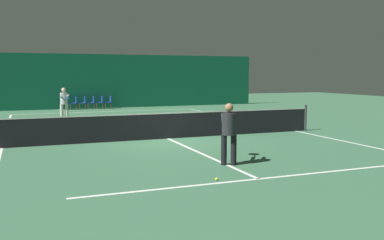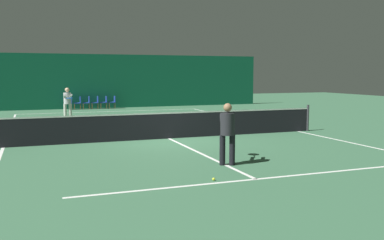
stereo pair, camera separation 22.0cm
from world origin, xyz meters
name	(u,v)px [view 2 (the right image)]	position (x,y,z in m)	size (l,w,h in m)	color
ground_plane	(169,139)	(0.00, 0.00, 0.00)	(60.00, 60.00, 0.00)	#386647
backdrop_curtain	(103,81)	(0.00, 14.80, 1.82)	(23.00, 0.12, 3.64)	#0F5138
court_line_baseline_far	(111,111)	(0.00, 11.90, 0.00)	(11.00, 0.10, 0.00)	white
court_line_service_far	(130,120)	(0.00, 6.40, 0.00)	(8.25, 0.10, 0.00)	white
court_line_service_near	(256,179)	(0.00, -6.40, 0.00)	(8.25, 0.10, 0.00)	white
court_line_sideline_left	(3,148)	(-5.50, 0.00, 0.00)	(0.10, 23.80, 0.00)	white
court_line_sideline_right	(298,131)	(5.50, 0.00, 0.00)	(0.10, 23.80, 0.00)	white
court_line_centre	(169,138)	(0.00, 0.00, 0.00)	(0.10, 12.80, 0.00)	white
tennis_net	(169,125)	(0.00, 0.00, 0.51)	(12.00, 0.10, 1.07)	black
player_near	(227,129)	(0.06, -4.79, 0.93)	(0.85, 1.34, 1.59)	black
player_far	(68,101)	(-2.89, 7.94, 0.95)	(0.41, 1.34, 1.63)	beige
courtside_chair_0	(70,102)	(-2.28, 14.25, 0.49)	(0.44, 0.44, 0.84)	brown
courtside_chair_1	(78,102)	(-1.72, 14.25, 0.49)	(0.44, 0.44, 0.84)	brown
courtside_chair_2	(87,102)	(-1.15, 14.25, 0.49)	(0.44, 0.44, 0.84)	brown
courtside_chair_3	(96,102)	(-0.59, 14.25, 0.49)	(0.44, 0.44, 0.84)	brown
courtside_chair_4	(104,101)	(-0.02, 14.25, 0.49)	(0.44, 0.44, 0.84)	brown
courtside_chair_5	(113,101)	(0.54, 14.25, 0.49)	(0.44, 0.44, 0.84)	brown
tennis_ball	(214,179)	(-0.93, -6.18, 0.03)	(0.07, 0.07, 0.07)	#D1DB33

